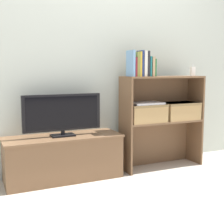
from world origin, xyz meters
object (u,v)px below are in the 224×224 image
at_px(book_maroon, 133,67).
at_px(storage_basket_left, 146,112).
at_px(book_mustard, 138,64).
at_px(book_charcoal, 146,64).
at_px(storage_basket_right, 179,110).
at_px(book_forest, 152,68).
at_px(book_tan, 150,67).
at_px(laptop, 146,103).
at_px(book_navy, 140,64).
at_px(book_ivory, 143,64).
at_px(book_teal, 148,66).
at_px(tv_stand, 63,158).
at_px(book_skyblue, 131,63).
at_px(book_olive, 135,64).
at_px(tv, 62,114).
at_px(baby_monitor, 193,71).

height_order(book_maroon, storage_basket_left, book_maroon).
height_order(book_mustard, book_charcoal, book_charcoal).
bearing_deg(storage_basket_right, book_mustard, -177.14).
relative_size(book_charcoal, book_forest, 1.44).
distance_m(book_tan, laptop, 0.37).
relative_size(book_maroon, book_forest, 1.06).
xyz_separation_m(book_navy, storage_basket_right, (0.51, 0.03, -0.50)).
relative_size(book_ivory, storage_basket_right, 0.62).
relative_size(book_ivory, book_teal, 1.27).
distance_m(book_ivory, storage_basket_left, 0.50).
bearing_deg(laptop, storage_basket_right, 0.00).
bearing_deg(book_teal, book_forest, 0.00).
xyz_separation_m(book_forest, storage_basket_right, (0.37, 0.03, -0.46)).
relative_size(tv_stand, laptop, 3.35).
height_order(book_skyblue, storage_basket_right, book_skyblue).
bearing_deg(book_ivory, tv_stand, 173.64).
bearing_deg(book_charcoal, book_ivory, 180.00).
xyz_separation_m(book_olive, book_mustard, (0.03, 0.00, 0.00)).
bearing_deg(tv_stand, book_olive, -7.08).
height_order(book_navy, book_charcoal, book_navy).
relative_size(book_skyblue, book_tan, 1.32).
xyz_separation_m(tv, book_ivory, (0.81, -0.09, 0.47)).
relative_size(book_forest, storage_basket_left, 0.43).
xyz_separation_m(book_mustard, laptop, (0.11, 0.03, -0.40)).
bearing_deg(book_skyblue, book_charcoal, 0.00).
height_order(book_navy, book_forest, book_navy).
bearing_deg(storage_basket_right, laptop, 180.00).
bearing_deg(storage_basket_right, book_olive, -177.28).
xyz_separation_m(book_ivory, book_teal, (0.06, 0.00, -0.03)).
xyz_separation_m(book_maroon, storage_basket_left, (0.16, 0.03, -0.46)).
bearing_deg(storage_basket_left, baby_monitor, 1.43).
relative_size(book_tan, storage_basket_left, 0.48).
bearing_deg(tv, book_maroon, -7.22).
relative_size(book_navy, baby_monitor, 1.96).
bearing_deg(book_navy, book_mustard, -180.00).
bearing_deg(storage_basket_right, book_ivory, -176.81).
height_order(tv, book_maroon, book_maroon).
relative_size(tv_stand, book_forest, 6.36).
bearing_deg(book_tan, book_teal, 180.00).
relative_size(book_skyblue, book_ivory, 1.01).
distance_m(book_teal, storage_basket_right, 0.63).
height_order(book_ivory, baby_monitor, book_ivory).
xyz_separation_m(book_ivory, book_tan, (0.09, 0.00, -0.03)).
distance_m(book_skyblue, book_tan, 0.22).
relative_size(book_teal, baby_monitor, 1.53).
distance_m(book_charcoal, book_forest, 0.09).
height_order(tv, baby_monitor, baby_monitor).
distance_m(book_tan, storage_basket_left, 0.47).
bearing_deg(tv, baby_monitor, -1.82).
bearing_deg(book_mustard, book_skyblue, 180.00).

